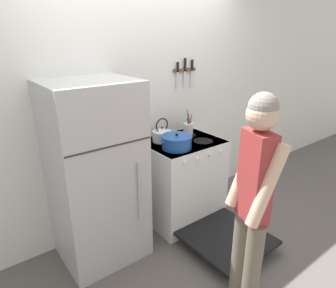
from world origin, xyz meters
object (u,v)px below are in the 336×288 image
at_px(refrigerator, 97,175).
at_px(person, 253,200).
at_px(stove_range, 184,182).
at_px(utensil_jar, 188,128).
at_px(dutch_oven_pot, 177,142).
at_px(tea_kettle, 162,134).

bearing_deg(refrigerator, person, -66.11).
relative_size(stove_range, person, 0.83).
bearing_deg(stove_range, utensil_jar, 41.16).
xyz_separation_m(utensil_jar, person, (-0.63, -1.36, -0.04)).
xyz_separation_m(stove_range, dutch_oven_pot, (-0.18, -0.09, 0.53)).
bearing_deg(utensil_jar, tea_kettle, -179.04).
distance_m(tea_kettle, utensil_jar, 0.36).
xyz_separation_m(refrigerator, dutch_oven_pot, (0.79, -0.13, 0.17)).
distance_m(stove_range, utensil_jar, 0.59).
distance_m(dutch_oven_pot, tea_kettle, 0.26).
distance_m(dutch_oven_pot, utensil_jar, 0.46).
bearing_deg(person, refrigerator, 43.04).
bearing_deg(stove_range, person, -109.73).
bearing_deg(dutch_oven_pot, utensil_jar, 34.95).
relative_size(dutch_oven_pot, tea_kettle, 1.36).
bearing_deg(stove_range, dutch_oven_pot, -153.26).
bearing_deg(dutch_oven_pot, refrigerator, 170.46).
bearing_deg(dutch_oven_pot, person, -102.69).
height_order(refrigerator, utensil_jar, refrigerator).
xyz_separation_m(tea_kettle, person, (-0.26, -1.36, -0.04)).
bearing_deg(person, tea_kettle, 8.25).
relative_size(dutch_oven_pot, utensil_jar, 1.22).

